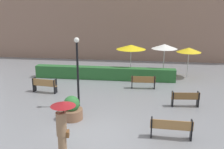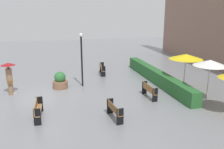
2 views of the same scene
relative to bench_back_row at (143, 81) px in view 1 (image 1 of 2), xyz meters
The scene contains 13 objects.
ground_plane 6.83m from the bench_back_row, 107.27° to the right, with size 60.00×60.00×0.00m, color gray.
bench_back_row is the anchor object (origin of this frame).
bench_near_right 6.82m from the bench_back_row, 78.93° to the right, with size 1.78×0.40×0.87m.
bench_far_right 3.77m from the bench_back_row, 50.92° to the right, with size 1.55×0.49×0.85m.
bench_far_left 6.50m from the bench_back_row, 165.06° to the right, with size 1.66×0.58×0.91m.
pedestrian_with_umbrella 9.04m from the bench_back_row, 108.03° to the right, with size 0.91×0.91×2.16m.
planter_pot 6.33m from the bench_back_row, 122.38° to the right, with size 1.06×1.06×1.20m.
lamp_post 5.44m from the bench_back_row, 132.78° to the right, with size 0.28×0.28×3.86m.
patio_umbrella_yellow 3.74m from the bench_back_row, 108.89° to the left, with size 2.28×2.28×2.49m.
patio_umbrella_white 3.95m from the bench_back_row, 64.63° to the left, with size 1.96×1.96×2.59m.
patio_umbrella_yellow_far 5.03m from the bench_back_row, 45.29° to the left, with size 1.85×1.85×2.32m.
hedge_strip 3.54m from the bench_back_row, 147.55° to the left, with size 10.60×0.70×0.93m, color #28602D.
building_facade 10.74m from the bench_back_row, 102.02° to the left, with size 28.00×1.20×10.22m, color #846656.
Camera 1 is at (2.21, -10.47, 5.53)m, focal length 41.98 mm.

